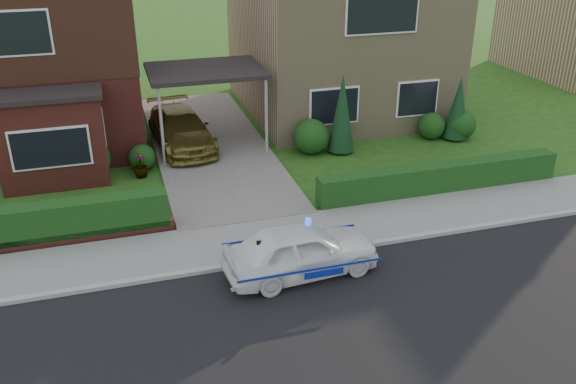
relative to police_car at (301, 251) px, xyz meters
name	(u,v)px	position (x,y,z in m)	size (l,w,h in m)	color
ground	(310,343)	(-0.59, -2.40, -0.61)	(120.00, 120.00, 0.00)	#154F15
road	(310,343)	(-0.59, -2.40, -0.61)	(60.00, 6.00, 0.02)	black
kerb	(269,260)	(-0.59, 0.65, -0.55)	(60.00, 0.16, 0.12)	#9E9993
sidewalk	(258,240)	(-0.59, 1.70, -0.56)	(60.00, 2.00, 0.10)	slate
driveway	(210,145)	(-0.59, 8.60, -0.55)	(3.80, 12.00, 0.12)	#666059
house_left	(20,30)	(-6.37, 11.50, 3.20)	(7.50, 9.53, 7.25)	maroon
house_right	(338,17)	(5.21, 11.59, 3.06)	(7.50, 8.06, 7.25)	tan
carport_link	(206,72)	(-0.59, 8.55, 2.05)	(3.80, 3.00, 2.77)	black
dwarf_wall	(15,246)	(-6.39, 2.90, -0.43)	(7.70, 0.25, 0.36)	maroon
hedge_left	(17,249)	(-6.39, 3.05, -0.61)	(7.50, 0.55, 0.90)	#153310
hedge_right	(438,192)	(5.21, 2.95, -0.61)	(7.50, 0.55, 0.80)	#153310
shrub_left_mid	(88,159)	(-4.59, 6.90, 0.05)	(1.32, 1.32, 1.32)	#153310
shrub_left_near	(142,157)	(-2.99, 7.20, -0.19)	(0.84, 0.84, 0.84)	#153310
shrub_right_near	(311,136)	(2.61, 7.00, -0.01)	(1.20, 1.20, 1.20)	#153310
shrub_right_mid	(432,126)	(7.21, 7.10, -0.13)	(0.96, 0.96, 0.96)	#153310
shrub_right_far	(461,124)	(8.21, 6.80, -0.07)	(1.08, 1.08, 1.08)	#153310
conifer_a	(342,116)	(3.61, 6.80, 0.69)	(0.90, 0.90, 2.60)	black
conifer_b	(458,110)	(8.01, 6.80, 0.49)	(0.90, 0.90, 2.20)	black
police_car	(301,251)	(0.00, 0.00, 0.00)	(3.27, 3.66, 1.38)	white
driveway_car	(181,129)	(-1.53, 8.64, 0.13)	(1.73, 4.25, 1.23)	olive
potted_plant_b	(36,177)	(-6.12, 6.60, -0.21)	(0.43, 0.35, 0.79)	gray
potted_plant_c	(140,166)	(-3.09, 6.60, -0.21)	(0.44, 0.44, 0.79)	gray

